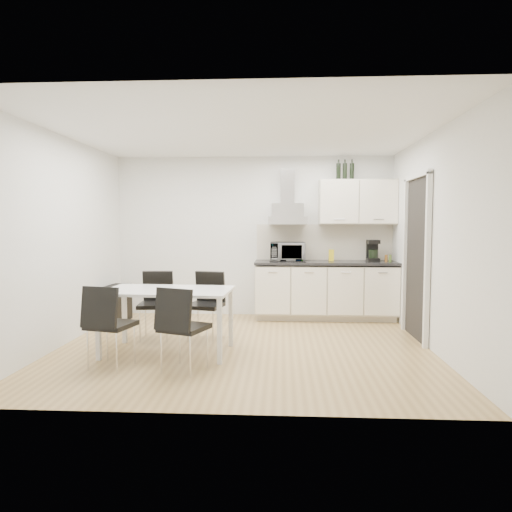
{
  "coord_description": "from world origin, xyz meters",
  "views": [
    {
      "loc": [
        0.46,
        -5.5,
        1.51
      ],
      "look_at": [
        0.13,
        0.29,
        1.1
      ],
      "focal_mm": 32.0,
      "sensor_mm": 36.0,
      "label": 1
    }
  ],
  "objects": [
    {
      "name": "chair_far_left",
      "position": [
        -1.18,
        0.31,
        0.44
      ],
      "size": [
        0.48,
        0.54,
        0.88
      ],
      "primitive_type": null,
      "rotation": [
        0.0,
        0.0,
        3.23
      ],
      "color": "black",
      "rests_on": "ground"
    },
    {
      "name": "chair_near_right",
      "position": [
        -0.53,
        -0.95,
        0.44
      ],
      "size": [
        0.59,
        0.62,
        0.88
      ],
      "primitive_type": null,
      "rotation": [
        0.0,
        0.0,
        -0.35
      ],
      "color": "black",
      "rests_on": "ground"
    },
    {
      "name": "wall_back",
      "position": [
        0.0,
        2.0,
        1.3
      ],
      "size": [
        4.5,
        0.1,
        2.6
      ],
      "primitive_type": "cube",
      "color": "silver",
      "rests_on": "ground"
    },
    {
      "name": "ceiling",
      "position": [
        0.0,
        0.0,
        2.6
      ],
      "size": [
        4.5,
        4.5,
        0.0
      ],
      "primitive_type": "plane",
      "color": "white",
      "rests_on": "wall_back"
    },
    {
      "name": "wall_left",
      "position": [
        -2.25,
        0.0,
        1.3
      ],
      "size": [
        0.1,
        4.0,
        2.6
      ],
      "primitive_type": "cube",
      "color": "silver",
      "rests_on": "ground"
    },
    {
      "name": "ground",
      "position": [
        0.0,
        0.0,
        0.0
      ],
      "size": [
        4.5,
        4.5,
        0.0
      ],
      "primitive_type": "plane",
      "color": "tan",
      "rests_on": "ground"
    },
    {
      "name": "guitar_amp",
      "position": [
        -2.09,
        1.28,
        0.28
      ],
      "size": [
        0.34,
        0.69,
        0.56
      ],
      "rotation": [
        0.0,
        0.0,
        -0.07
      ],
      "color": "black",
      "rests_on": "ground"
    },
    {
      "name": "dining_table",
      "position": [
        -0.86,
        -0.31,
        0.67
      ],
      "size": [
        1.5,
        0.91,
        0.75
      ],
      "rotation": [
        0.0,
        0.0,
        -0.05
      ],
      "color": "white",
      "rests_on": "ground"
    },
    {
      "name": "chair_near_left",
      "position": [
        -1.32,
        -0.87,
        0.44
      ],
      "size": [
        0.54,
        0.59,
        0.88
      ],
      "primitive_type": null,
      "rotation": [
        0.0,
        0.0,
        -0.23
      ],
      "color": "black",
      "rests_on": "ground"
    },
    {
      "name": "wall_right",
      "position": [
        2.25,
        0.0,
        1.3
      ],
      "size": [
        0.1,
        4.0,
        2.6
      ],
      "primitive_type": "cube",
      "color": "silver",
      "rests_on": "ground"
    },
    {
      "name": "floor_speaker",
      "position": [
        -1.24,
        1.9,
        0.15
      ],
      "size": [
        0.22,
        0.2,
        0.29
      ],
      "primitive_type": "cube",
      "rotation": [
        0.0,
        0.0,
        0.32
      ],
      "color": "black",
      "rests_on": "ground"
    },
    {
      "name": "wall_front",
      "position": [
        0.0,
        -2.0,
        1.3
      ],
      "size": [
        4.5,
        0.1,
        2.6
      ],
      "primitive_type": "cube",
      "color": "silver",
      "rests_on": "ground"
    },
    {
      "name": "kitchenette",
      "position": [
        1.19,
        1.73,
        0.83
      ],
      "size": [
        2.22,
        0.64,
        2.52
      ],
      "color": "beige",
      "rests_on": "ground"
    },
    {
      "name": "doorway",
      "position": [
        2.21,
        0.55,
        1.05
      ],
      "size": [
        0.08,
        1.04,
        2.1
      ],
      "primitive_type": "cube",
      "color": "white",
      "rests_on": "ground"
    },
    {
      "name": "chair_far_right",
      "position": [
        -0.53,
        0.3,
        0.44
      ],
      "size": [
        0.53,
        0.58,
        0.88
      ],
      "primitive_type": null,
      "rotation": [
        0.0,
        0.0,
        2.93
      ],
      "color": "black",
      "rests_on": "ground"
    }
  ]
}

